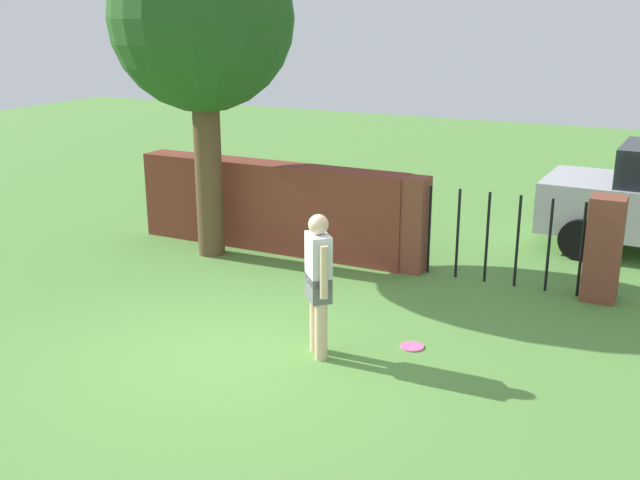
{
  "coord_description": "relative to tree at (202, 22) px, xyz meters",
  "views": [
    {
      "loc": [
        4.38,
        -6.45,
        3.66
      ],
      "look_at": [
        0.48,
        1.38,
        1.0
      ],
      "focal_mm": 42.04,
      "sensor_mm": 36.0,
      "label": 1
    }
  ],
  "objects": [
    {
      "name": "tree",
      "position": [
        0.0,
        0.0,
        0.0
      ],
      "size": [
        2.7,
        2.7,
        4.93
      ],
      "color": "brown",
      "rests_on": "ground"
    },
    {
      "name": "fence_gate",
      "position": [
        4.41,
        0.65,
        -2.83
      ],
      "size": [
        3.09,
        0.44,
        1.4
      ],
      "color": "brown",
      "rests_on": "ground"
    },
    {
      "name": "ground_plane",
      "position": [
        2.2,
        -2.91,
        -3.53
      ],
      "size": [
        40.0,
        40.0,
        0.0
      ],
      "primitive_type": "plane",
      "color": "#568C3D"
    },
    {
      "name": "person",
      "position": [
        3.16,
        -2.53,
        -2.63
      ],
      "size": [
        0.4,
        0.43,
        1.62
      ],
      "rotation": [
        0.0,
        0.0,
        2.29
      ],
      "color": "beige",
      "rests_on": "ground"
    },
    {
      "name": "brick_wall",
      "position": [
        0.7,
        0.65,
        -2.83
      ],
      "size": [
        4.58,
        0.5,
        1.4
      ],
      "primitive_type": "cube",
      "color": "brown",
      "rests_on": "ground"
    },
    {
      "name": "frisbee_pink",
      "position": [
        4.03,
        -1.89,
        -3.52
      ],
      "size": [
        0.27,
        0.27,
        0.02
      ],
      "primitive_type": "cylinder",
      "color": "pink",
      "rests_on": "ground"
    }
  ]
}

